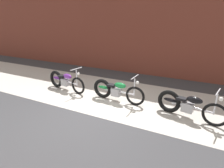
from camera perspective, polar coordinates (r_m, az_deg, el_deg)
The scene contains 6 objects.
ground_plane at distance 5.78m, azimuth -6.70°, elevation -9.60°, with size 80.00×80.00×0.00m, color #38383A.
sidewalk_slab at distance 7.15m, azimuth 0.96°, elevation -3.46°, with size 36.00×3.50×0.01m, color #B2ADA3.
brick_building_wall at distance 9.79m, azimuth 10.35°, elevation 18.56°, with size 36.00×0.50×5.33m, color brown.
motorcycle_purple at distance 7.83m, azimuth -14.65°, elevation 1.08°, with size 2.00×0.65×1.03m.
motorcycle_green at distance 6.56m, azimuth 0.66°, elevation -1.90°, with size 2.01×0.58×1.03m.
motorcycle_black at distance 5.90m, azimuth 21.70°, elevation -6.01°, with size 1.98×0.71×1.03m.
Camera 1 is at (2.84, -4.17, 2.83)m, focal length 29.51 mm.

